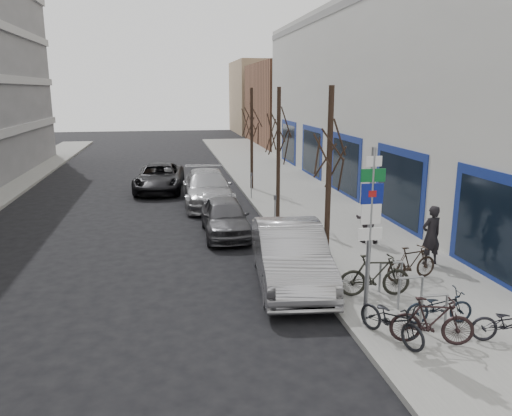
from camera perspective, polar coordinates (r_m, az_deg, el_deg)
name	(u,v)px	position (r m, az deg, el deg)	size (l,w,h in m)	color
ground	(262,339)	(11.41, 0.66, -14.71)	(120.00, 120.00, 0.00)	black
sidewalk_east	(321,217)	(21.56, 7.43, -1.01)	(5.00, 70.00, 0.15)	slate
commercial_building	(504,97)	(32.06, 26.50, 11.30)	(20.00, 32.00, 10.00)	#B7B7B2
brick_building_far	(313,104)	(52.09, 6.59, 11.71)	(12.00, 14.00, 8.00)	brown
tan_building_far	(284,97)	(66.70, 3.25, 12.54)	(13.00, 12.00, 9.00)	#937A5B
highway_sign_pole	(370,227)	(11.16, 12.90, -2.11)	(0.55, 0.10, 4.20)	gray
bike_rack	(411,289)	(12.83, 17.25, -8.81)	(0.66, 2.26, 0.83)	gray
tree_near	(330,137)	(14.19, 8.46, 8.08)	(1.80, 1.80, 5.50)	black
tree_mid	(279,122)	(20.43, 2.61, 9.76)	(1.80, 1.80, 5.50)	black
tree_far	(252,115)	(26.80, -0.50, 10.61)	(1.80, 1.80, 5.50)	black
meter_front	(317,252)	(14.23, 6.94, -5.00)	(0.10, 0.08, 1.27)	gray
meter_mid	(275,208)	(19.35, 2.19, 0.01)	(0.10, 0.08, 1.27)	gray
meter_back	(251,183)	(24.64, -0.54, 2.91)	(0.10, 0.08, 1.27)	gray
bike_near_left	(392,316)	(11.20, 15.27, -11.84)	(0.53, 1.76, 1.08)	black
bike_near_right	(432,321)	(11.27, 19.47, -12.03)	(0.52, 1.75, 1.06)	black
bike_mid_curb	(440,304)	(12.29, 20.24, -10.23)	(0.47, 1.56, 0.95)	black
bike_mid_inner	(375,275)	(13.32, 13.42, -7.45)	(0.56, 1.89, 1.14)	black
bike_far_curb	(511,320)	(12.02, 27.16, -11.32)	(0.49, 1.64, 1.00)	black
bike_far_inner	(412,263)	(14.73, 17.37, -5.97)	(0.49, 1.65, 1.00)	black
parked_car_front	(290,255)	(14.10, 3.94, -5.34)	(1.82, 5.22, 1.72)	#98989C
parked_car_mid	(225,217)	(18.85, -3.54, -1.02)	(1.67, 4.15, 1.41)	#444449
parked_car_back	(207,188)	(23.94, -5.57, 2.28)	(2.27, 5.59, 1.62)	gray
lane_car	(159,177)	(27.70, -10.97, 3.45)	(2.45, 5.31, 1.47)	black
pedestrian_near	(431,235)	(16.08, 19.39, -2.95)	(0.67, 0.44, 1.84)	black
pedestrian_far	(367,219)	(17.83, 12.61, -1.23)	(0.62, 0.42, 1.67)	black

